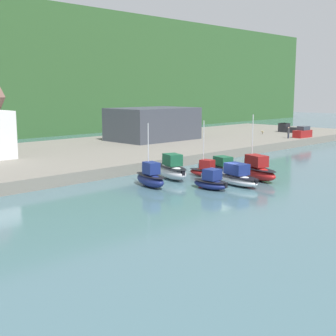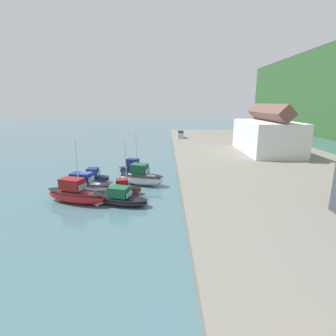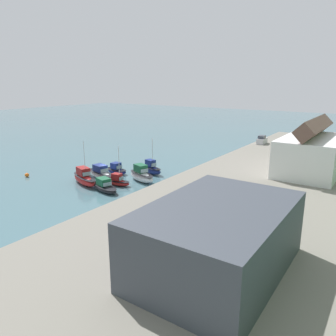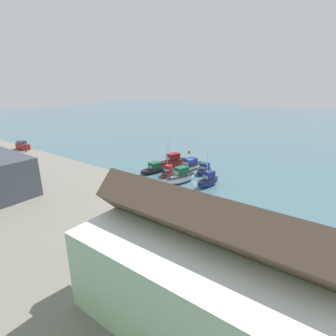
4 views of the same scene
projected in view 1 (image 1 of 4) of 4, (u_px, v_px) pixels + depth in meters
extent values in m
plane|color=#476B75|center=(223.00, 185.00, 51.83)|extent=(320.00, 320.00, 0.00)
cube|color=gray|center=(79.00, 155.00, 71.03)|extent=(131.26, 31.70, 1.35)
cube|color=#3D424C|center=(153.00, 124.00, 85.45)|extent=(15.39, 10.23, 5.83)
cube|color=slate|center=(173.00, 125.00, 81.93)|extent=(14.62, 0.10, 3.50)
ellipsoid|color=navy|center=(150.00, 180.00, 50.80)|extent=(2.85, 5.35, 1.46)
ellipsoid|color=black|center=(150.00, 175.00, 50.72)|extent=(2.94, 5.47, 0.12)
cube|color=navy|center=(151.00, 168.00, 50.36)|extent=(1.66, 2.03, 1.27)
cube|color=#8CA5B2|center=(147.00, 168.00, 51.27)|extent=(1.15, 0.37, 0.63)
cylinder|color=silver|center=(148.00, 148.00, 50.55)|extent=(0.10, 0.10, 5.42)
ellipsoid|color=silver|center=(171.00, 172.00, 55.27)|extent=(4.12, 6.70, 1.68)
ellipsoid|color=black|center=(171.00, 167.00, 55.17)|extent=(4.25, 6.85, 0.12)
cube|color=#195638|center=(172.00, 160.00, 54.74)|extent=(2.26, 2.63, 1.32)
cube|color=#8CA5B2|center=(168.00, 160.00, 55.89)|extent=(1.42, 0.57, 0.66)
cube|color=black|center=(183.00, 173.00, 52.54)|extent=(0.43, 0.38, 0.56)
ellipsoid|color=red|center=(206.00, 173.00, 56.87)|extent=(2.35, 4.53, 0.93)
ellipsoid|color=black|center=(206.00, 170.00, 56.82)|extent=(2.43, 4.62, 0.12)
cube|color=maroon|center=(207.00, 164.00, 56.58)|extent=(1.50, 1.69, 1.13)
cube|color=#8CA5B2|center=(201.00, 165.00, 57.13)|extent=(1.16, 0.27, 0.57)
cylinder|color=silver|center=(204.00, 145.00, 56.50)|extent=(0.10, 0.10, 5.87)
ellipsoid|color=black|center=(221.00, 169.00, 59.45)|extent=(3.76, 6.52, 0.97)
ellipsoid|color=black|center=(221.00, 166.00, 59.40)|extent=(3.87, 6.66, 0.12)
cube|color=#195638|center=(223.00, 161.00, 59.01)|extent=(2.15, 2.52, 1.14)
cube|color=#8CA5B2|center=(217.00, 161.00, 60.10)|extent=(1.44, 0.49, 0.57)
cube|color=black|center=(236.00, 171.00, 56.90)|extent=(0.42, 0.37, 0.56)
ellipsoid|color=navy|center=(211.00, 184.00, 49.67)|extent=(2.13, 4.30, 1.01)
ellipsoid|color=black|center=(211.00, 181.00, 49.61)|extent=(2.21, 4.39, 0.12)
cube|color=navy|center=(212.00, 174.00, 49.34)|extent=(1.58, 1.52, 1.15)
cube|color=#8CA5B2|center=(206.00, 175.00, 50.00)|extent=(1.41, 0.11, 0.58)
cube|color=black|center=(226.00, 185.00, 48.20)|extent=(0.36, 0.28, 0.56)
ellipsoid|color=white|center=(234.00, 179.00, 51.98)|extent=(3.74, 7.57, 1.22)
ellipsoid|color=black|center=(234.00, 175.00, 51.91)|extent=(3.85, 7.74, 0.12)
cube|color=navy|center=(237.00, 169.00, 51.47)|extent=(2.19, 2.84, 1.21)
cube|color=#8CA5B2|center=(228.00, 169.00, 52.68)|extent=(1.51, 0.42, 0.60)
cube|color=black|center=(256.00, 182.00, 49.08)|extent=(0.41, 0.35, 0.56)
ellipsoid|color=red|center=(254.00, 172.00, 55.10)|extent=(4.43, 7.77, 1.60)
ellipsoid|color=black|center=(254.00, 168.00, 55.01)|extent=(4.56, 7.93, 0.12)
cube|color=maroon|center=(257.00, 161.00, 54.53)|extent=(2.34, 2.99, 1.30)
cube|color=#8CA5B2|center=(249.00, 161.00, 55.86)|extent=(1.36, 0.56, 0.65)
cylinder|color=silver|center=(252.00, 140.00, 54.98)|extent=(0.10, 0.10, 5.97)
cube|color=maroon|center=(302.00, 134.00, 89.93)|extent=(4.26, 1.95, 1.40)
cube|color=#333842|center=(304.00, 128.00, 89.96)|extent=(2.36, 1.61, 0.76)
cube|color=black|center=(292.00, 130.00, 100.45)|extent=(2.01, 3.52, 1.10)
cube|color=black|center=(284.00, 127.00, 101.81)|extent=(1.91, 1.90, 1.90)
cube|color=#2D333D|center=(284.00, 124.00, 101.69)|extent=(1.81, 1.63, 0.50)
cylinder|color=#232838|center=(288.00, 136.00, 88.27)|extent=(0.32, 0.32, 0.85)
cylinder|color=#333338|center=(289.00, 131.00, 88.11)|extent=(0.40, 0.40, 1.05)
sphere|color=tan|center=(289.00, 128.00, 88.01)|extent=(0.24, 0.24, 0.24)
cylinder|color=tan|center=(263.00, 133.00, 97.35)|extent=(0.12, 0.12, 0.28)
ellipsoid|color=tan|center=(263.00, 132.00, 97.30)|extent=(0.54, 0.85, 0.36)
sphere|color=tan|center=(262.00, 131.00, 97.60)|extent=(0.22, 0.22, 0.22)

